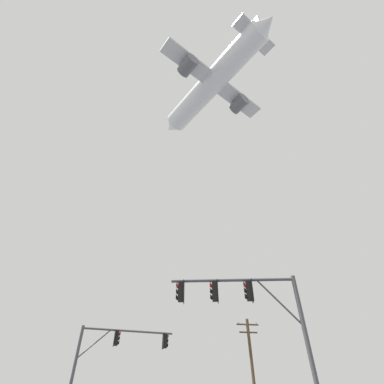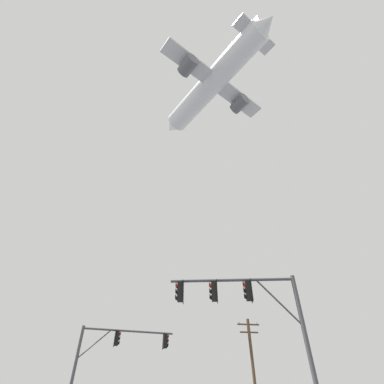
{
  "view_description": "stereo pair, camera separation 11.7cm",
  "coord_description": "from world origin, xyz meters",
  "views": [
    {
      "loc": [
        -0.99,
        -5.19,
        1.51
      ],
      "look_at": [
        1.71,
        13.58,
        15.84
      ],
      "focal_mm": 25.92,
      "sensor_mm": 36.0,
      "label": 1
    },
    {
      "loc": [
        -0.88,
        -5.21,
        1.51
      ],
      "look_at": [
        1.71,
        13.58,
        15.84
      ],
      "focal_mm": 25.92,
      "sensor_mm": 36.0,
      "label": 2
    }
  ],
  "objects": [
    {
      "name": "signal_pole_far",
      "position": [
        -3.21,
        17.05,
        4.34
      ],
      "size": [
        6.4,
        1.41,
        5.7
      ],
      "color": "#4C4C51",
      "rests_on": "ground"
    },
    {
      "name": "signal_pole_near",
      "position": [
        3.5,
        7.72,
        4.95
      ],
      "size": [
        5.96,
        1.34,
        6.39
      ],
      "color": "#4C4C51",
      "rests_on": "ground"
    },
    {
      "name": "utility_pole",
      "position": [
        8.64,
        23.37,
        4.3
      ],
      "size": [
        2.2,
        0.28,
        8.02
      ],
      "color": "brown",
      "rests_on": "ground"
    },
    {
      "name": "airplane",
      "position": [
        6.88,
        23.05,
        49.06
      ],
      "size": [
        20.73,
        26.85,
        7.91
      ],
      "color": "white"
    }
  ]
}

